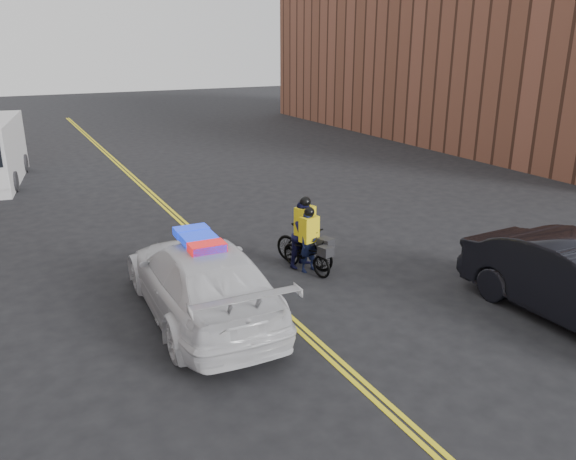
# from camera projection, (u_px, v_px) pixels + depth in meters

# --- Properties ---
(ground) EXTENTS (120.00, 120.00, 0.00)m
(ground) POSITION_uv_depth(u_px,v_px,m) (304.00, 332.00, 11.52)
(ground) COLOR black
(ground) RESTS_ON ground
(center_line_left) EXTENTS (0.10, 60.00, 0.01)m
(center_line_left) POSITION_uv_depth(u_px,v_px,m) (183.00, 225.00, 18.21)
(center_line_left) COLOR yellow
(center_line_left) RESTS_ON ground
(center_line_right) EXTENTS (0.10, 60.00, 0.01)m
(center_line_right) POSITION_uv_depth(u_px,v_px,m) (187.00, 224.00, 18.28)
(center_line_right) COLOR yellow
(center_line_right) RESTS_ON ground
(building_across) EXTENTS (12.00, 30.00, 11.00)m
(building_across) POSITION_uv_depth(u_px,v_px,m) (476.00, 44.00, 34.48)
(building_across) COLOR brown
(building_across) RESTS_ON ground
(police_cruiser) EXTENTS (2.53, 5.84, 1.83)m
(police_cruiser) POSITION_uv_depth(u_px,v_px,m) (201.00, 279.00, 11.98)
(police_cruiser) COLOR silver
(police_cruiser) RESTS_ON ground
(cyclist_near) EXTENTS (0.99, 1.85, 1.72)m
(cyclist_near) POSITION_uv_depth(u_px,v_px,m) (309.00, 249.00, 14.41)
(cyclist_near) COLOR black
(cyclist_near) RESTS_ON ground
(cyclist_far) EXTENTS (1.20, 1.95, 1.91)m
(cyclist_far) POSITION_uv_depth(u_px,v_px,m) (305.00, 239.00, 14.66)
(cyclist_far) COLOR black
(cyclist_far) RESTS_ON ground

